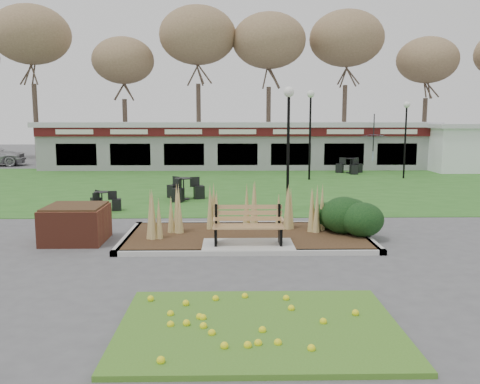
{
  "coord_description": "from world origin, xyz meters",
  "views": [
    {
      "loc": [
        -0.42,
        -11.84,
        3.15
      ],
      "look_at": [
        -0.16,
        2.0,
        1.13
      ],
      "focal_mm": 38.0,
      "sensor_mm": 36.0,
      "label": 1
    }
  ],
  "objects_px": {
    "service_hut": "(465,147)",
    "patio_umbrella": "(373,147)",
    "lamp_post_far_right": "(406,123)",
    "bistro_set_c": "(184,192)",
    "bistro_set_a": "(102,204)",
    "park_bench": "(248,225)",
    "car_black": "(75,151)",
    "food_pavilion": "(237,145)",
    "lamp_post_near_right": "(288,121)",
    "lamp_post_mid_right": "(310,115)",
    "bistro_set_d": "(350,168)",
    "brick_planter": "(76,223)"
  },
  "relations": [
    {
      "from": "service_hut",
      "to": "patio_umbrella",
      "type": "relative_size",
      "value": 1.82
    },
    {
      "from": "lamp_post_far_right",
      "to": "bistro_set_c",
      "type": "bearing_deg",
      "value": -148.37
    },
    {
      "from": "bistro_set_a",
      "to": "patio_umbrella",
      "type": "xyz_separation_m",
      "value": [
        12.8,
        12.73,
        1.22
      ]
    },
    {
      "from": "park_bench",
      "to": "bistro_set_c",
      "type": "xyz_separation_m",
      "value": [
        -2.25,
        7.45,
        -0.29
      ]
    },
    {
      "from": "car_black",
      "to": "food_pavilion",
      "type": "bearing_deg",
      "value": -123.63
    },
    {
      "from": "lamp_post_near_right",
      "to": "bistro_set_a",
      "type": "xyz_separation_m",
      "value": [
        -6.3,
        0.19,
        -2.81
      ]
    },
    {
      "from": "park_bench",
      "to": "car_black",
      "type": "bearing_deg",
      "value": 115.02
    },
    {
      "from": "lamp_post_far_right",
      "to": "bistro_set_c",
      "type": "xyz_separation_m",
      "value": [
        -10.89,
        -6.71,
        -2.62
      ]
    },
    {
      "from": "lamp_post_mid_right",
      "to": "service_hut",
      "type": "bearing_deg",
      "value": 22.04
    },
    {
      "from": "food_pavilion",
      "to": "lamp_post_near_right",
      "type": "bearing_deg",
      "value": -84.23
    },
    {
      "from": "bistro_set_d",
      "to": "park_bench",
      "type": "bearing_deg",
      "value": -111.07
    },
    {
      "from": "food_pavilion",
      "to": "bistro_set_d",
      "type": "relative_size",
      "value": 15.25
    },
    {
      "from": "bistro_set_c",
      "to": "bistro_set_d",
      "type": "height_order",
      "value": "bistro_set_d"
    },
    {
      "from": "service_hut",
      "to": "lamp_post_near_right",
      "type": "bearing_deg",
      "value": -132.88
    },
    {
      "from": "bistro_set_a",
      "to": "park_bench",
      "type": "bearing_deg",
      "value": -46.29
    },
    {
      "from": "bistro_set_c",
      "to": "car_black",
      "type": "height_order",
      "value": "car_black"
    },
    {
      "from": "lamp_post_near_right",
      "to": "patio_umbrella",
      "type": "bearing_deg",
      "value": 63.3
    },
    {
      "from": "brick_planter",
      "to": "bistro_set_d",
      "type": "xyz_separation_m",
      "value": [
        10.85,
        16.0,
        -0.17
      ]
    },
    {
      "from": "food_pavilion",
      "to": "service_hut",
      "type": "relative_size",
      "value": 5.59
    },
    {
      "from": "bistro_set_c",
      "to": "car_black",
      "type": "distance_m",
      "value": 20.28
    },
    {
      "from": "brick_planter",
      "to": "patio_umbrella",
      "type": "bearing_deg",
      "value": 53.89
    },
    {
      "from": "food_pavilion",
      "to": "service_hut",
      "type": "bearing_deg",
      "value": -8.27
    },
    {
      "from": "brick_planter",
      "to": "service_hut",
      "type": "relative_size",
      "value": 0.34
    },
    {
      "from": "brick_planter",
      "to": "lamp_post_near_right",
      "type": "distance_m",
      "value": 7.62
    },
    {
      "from": "lamp_post_far_right",
      "to": "bistro_set_a",
      "type": "bearing_deg",
      "value": -145.8
    },
    {
      "from": "bistro_set_a",
      "to": "lamp_post_mid_right",
      "type": "bearing_deg",
      "value": 46.04
    },
    {
      "from": "food_pavilion",
      "to": "service_hut",
      "type": "distance_m",
      "value": 13.64
    },
    {
      "from": "lamp_post_mid_right",
      "to": "car_black",
      "type": "bearing_deg",
      "value": 143.15
    },
    {
      "from": "lamp_post_far_right",
      "to": "lamp_post_mid_right",
      "type": "bearing_deg",
      "value": -175.39
    },
    {
      "from": "park_bench",
      "to": "service_hut",
      "type": "relative_size",
      "value": 0.39
    },
    {
      "from": "bistro_set_c",
      "to": "car_black",
      "type": "relative_size",
      "value": 0.35
    },
    {
      "from": "service_hut",
      "to": "bistro_set_c",
      "type": "bearing_deg",
      "value": -146.81
    },
    {
      "from": "brick_planter",
      "to": "bistro_set_a",
      "type": "bearing_deg",
      "value": 95.33
    },
    {
      "from": "park_bench",
      "to": "patio_umbrella",
      "type": "height_order",
      "value": "patio_umbrella"
    },
    {
      "from": "patio_umbrella",
      "to": "brick_planter",
      "type": "bearing_deg",
      "value": -126.11
    },
    {
      "from": "bistro_set_c",
      "to": "service_hut",
      "type": "bearing_deg",
      "value": 33.19
    },
    {
      "from": "bistro_set_d",
      "to": "car_black",
      "type": "height_order",
      "value": "car_black"
    },
    {
      "from": "brick_planter",
      "to": "bistro_set_d",
      "type": "relative_size",
      "value": 0.93
    },
    {
      "from": "park_bench",
      "to": "bistro_set_d",
      "type": "xyz_separation_m",
      "value": [
        6.45,
        16.75,
        -0.28
      ]
    },
    {
      "from": "food_pavilion",
      "to": "bistro_set_c",
      "type": "xyz_separation_m",
      "value": [
        -2.25,
        -12.27,
        -1.18
      ]
    },
    {
      "from": "food_pavilion",
      "to": "lamp_post_mid_right",
      "type": "xyz_separation_m",
      "value": [
        3.62,
        -5.96,
        1.83
      ]
    },
    {
      "from": "lamp_post_mid_right",
      "to": "bistro_set_d",
      "type": "bearing_deg",
      "value": 46.66
    },
    {
      "from": "lamp_post_mid_right",
      "to": "patio_umbrella",
      "type": "height_order",
      "value": "lamp_post_mid_right"
    },
    {
      "from": "lamp_post_mid_right",
      "to": "bistro_set_c",
      "type": "relative_size",
      "value": 2.97
    },
    {
      "from": "brick_planter",
      "to": "lamp_post_near_right",
      "type": "relative_size",
      "value": 0.36
    },
    {
      "from": "brick_planter",
      "to": "car_black",
      "type": "height_order",
      "value": "car_black"
    },
    {
      "from": "food_pavilion",
      "to": "lamp_post_far_right",
      "type": "relative_size",
      "value": 6.15
    },
    {
      "from": "lamp_post_near_right",
      "to": "patio_umbrella",
      "type": "relative_size",
      "value": 1.73
    },
    {
      "from": "lamp_post_far_right",
      "to": "bistro_set_d",
      "type": "bearing_deg",
      "value": 130.2
    },
    {
      "from": "lamp_post_mid_right",
      "to": "bistro_set_c",
      "type": "distance_m",
      "value": 9.12
    }
  ]
}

